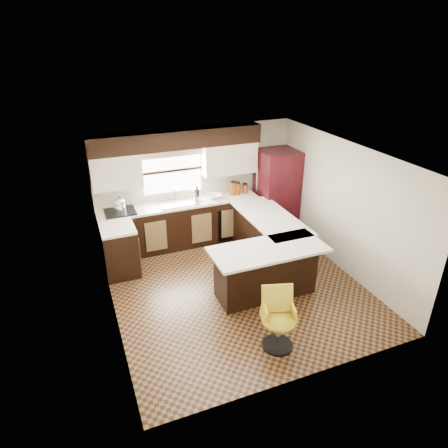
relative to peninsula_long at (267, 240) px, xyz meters
name	(u,v)px	position (x,y,z in m)	size (l,w,h in m)	color
floor	(237,287)	(-0.90, -0.62, -0.45)	(4.40, 4.40, 0.00)	#49301A
ceiling	(239,155)	(-0.90, -0.62, 1.95)	(4.40, 4.40, 0.00)	silver
wall_back	(196,184)	(-0.90, 1.58, 0.75)	(4.40, 4.40, 0.00)	beige
wall_front	(312,303)	(-0.90, -2.83, 0.75)	(4.40, 4.40, 0.00)	beige
wall_left	(107,250)	(-3.00, -0.62, 0.75)	(4.40, 4.40, 0.00)	beige
wall_right	(343,208)	(1.20, -0.62, 0.75)	(4.40, 4.40, 0.00)	beige
base_cab_back	(181,225)	(-1.35, 1.28, 0.00)	(3.30, 0.60, 0.90)	black
base_cab_left	(120,251)	(-2.70, 0.62, 0.00)	(0.60, 0.70, 0.90)	black
counter_back	(180,204)	(-1.35, 1.28, 0.47)	(3.30, 0.60, 0.04)	silver
counter_left	(117,228)	(-2.70, 0.62, 0.47)	(0.60, 0.70, 0.04)	silver
soffit	(177,139)	(-1.30, 1.40, 1.77)	(3.40, 0.35, 0.36)	black
upper_cab_left	(116,171)	(-2.52, 1.40, 1.27)	(0.94, 0.35, 0.64)	beige
upper_cab_right	(229,158)	(-0.22, 1.40, 1.27)	(1.14, 0.35, 0.64)	beige
window_pane	(172,171)	(-1.40, 1.56, 1.10)	(1.20, 0.02, 0.90)	white
valance	(172,152)	(-1.40, 1.52, 1.49)	(1.30, 0.06, 0.18)	#D19B93
sink	(178,203)	(-1.40, 1.25, 0.51)	(0.75, 0.45, 0.03)	#B2B2B7
dishwasher	(231,223)	(-0.35, 0.99, -0.02)	(0.58, 0.03, 0.78)	black
cooktop	(120,212)	(-2.55, 1.25, 0.51)	(0.58, 0.50, 0.03)	black
peninsula_long	(267,240)	(0.00, 0.00, 0.00)	(0.60, 1.95, 0.90)	black
peninsula_return	(266,271)	(-0.53, -0.97, 0.00)	(1.65, 0.60, 0.90)	black
counter_pen_long	(270,218)	(0.05, 0.00, 0.47)	(0.84, 1.95, 0.04)	silver
counter_pen_return	(268,249)	(-0.55, -1.06, 0.47)	(1.89, 0.84, 0.04)	silver
refrigerator	(276,192)	(0.78, 1.12, 0.48)	(0.79, 0.76, 1.85)	#390910
bar_chair	(279,321)	(-0.94, -2.19, 0.01)	(0.49, 0.49, 0.91)	gold
kettle	(120,204)	(-2.54, 1.26, 0.67)	(0.22, 0.22, 0.30)	silver
percolator	(197,194)	(-0.98, 1.28, 0.63)	(0.15, 0.15, 0.27)	silver
mixing_bowl	(214,196)	(-0.60, 1.28, 0.53)	(0.31, 0.31, 0.08)	white
canister_large	(233,189)	(-0.16, 1.30, 0.63)	(0.14, 0.14, 0.27)	#79360D
canister_med	(237,189)	(-0.07, 1.30, 0.62)	(0.14, 0.14, 0.24)	#79360D
canister_small	(245,189)	(0.11, 1.30, 0.59)	(0.12, 0.12, 0.19)	#79360D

